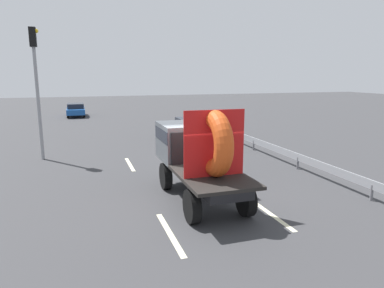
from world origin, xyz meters
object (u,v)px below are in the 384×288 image
Objects in this scene: flatbed_truck at (196,150)px; distant_sedan at (190,127)px; oncoming_car at (76,109)px; traffic_light at (36,76)px.

flatbed_truck is 1.26× the size of distant_sedan.
oncoming_car is at bearing 99.02° from flatbed_truck.
oncoming_car is (-4.13, 26.00, -0.93)m from flatbed_truck.
traffic_light reaches higher than oncoming_car.
distant_sedan is 10.15m from traffic_light.
flatbed_truck is 0.80× the size of traffic_light.
flatbed_truck is 9.61m from traffic_light.
traffic_light is at bearing -94.63° from oncoming_car.
flatbed_truck is 1.26× the size of oncoming_car.
flatbed_truck is at bearing -52.60° from traffic_light.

